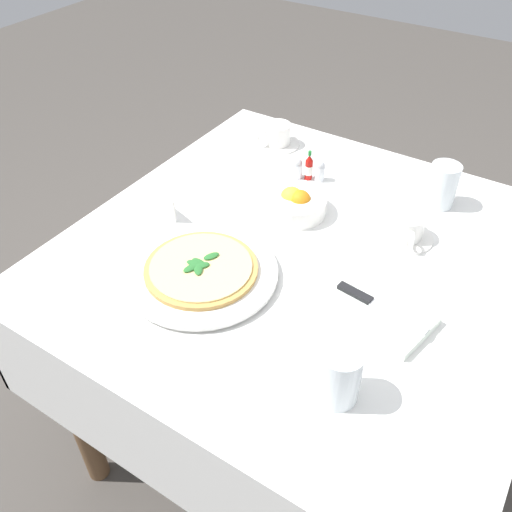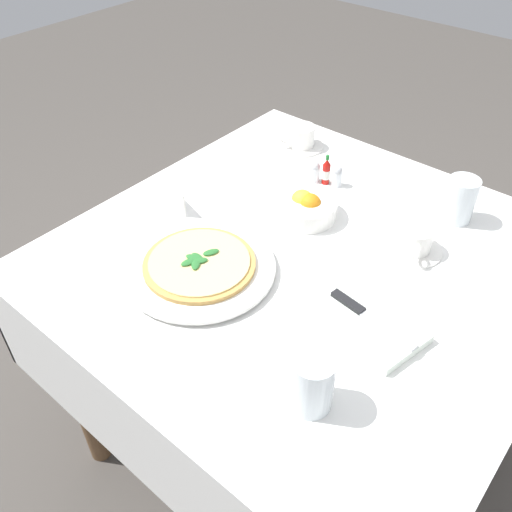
% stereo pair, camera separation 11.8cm
% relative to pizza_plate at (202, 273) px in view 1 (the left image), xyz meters
% --- Properties ---
extents(ground_plane, '(8.00, 8.00, 0.00)m').
position_rel_pizza_plate_xyz_m(ground_plane, '(0.15, 0.20, -0.77)').
color(ground_plane, '#4C4742').
extents(dining_table, '(1.03, 1.03, 0.76)m').
position_rel_pizza_plate_xyz_m(dining_table, '(0.15, 0.20, -0.15)').
color(dining_table, white).
rests_on(dining_table, ground_plane).
extents(pizza_plate, '(0.33, 0.33, 0.02)m').
position_rel_pizza_plate_xyz_m(pizza_plate, '(0.00, 0.00, 0.00)').
color(pizza_plate, white).
rests_on(pizza_plate, dining_table).
extents(pizza, '(0.24, 0.24, 0.02)m').
position_rel_pizza_plate_xyz_m(pizza, '(-0.00, -0.00, 0.01)').
color(pizza, tan).
rests_on(pizza, pizza_plate).
extents(coffee_cup_near_right, '(0.13, 0.13, 0.06)m').
position_rel_pizza_plate_xyz_m(coffee_cup_near_right, '(0.32, 0.36, 0.02)').
color(coffee_cup_near_right, white).
rests_on(coffee_cup_near_right, dining_table).
extents(coffee_cup_left_edge, '(0.13, 0.13, 0.06)m').
position_rel_pizza_plate_xyz_m(coffee_cup_left_edge, '(-0.16, 0.57, 0.02)').
color(coffee_cup_left_edge, white).
rests_on(coffee_cup_left_edge, dining_table).
extents(water_glass_far_left, '(0.07, 0.07, 0.11)m').
position_rel_pizza_plate_xyz_m(water_glass_far_left, '(0.37, -0.11, 0.04)').
color(water_glass_far_left, white).
rests_on(water_glass_far_left, dining_table).
extents(water_glass_center_back, '(0.07, 0.07, 0.11)m').
position_rel_pizza_plate_xyz_m(water_glass_center_back, '(0.34, 0.53, 0.04)').
color(water_glass_center_back, white).
rests_on(water_glass_center_back, dining_table).
extents(napkin_folded, '(0.24, 0.17, 0.02)m').
position_rel_pizza_plate_xyz_m(napkin_folded, '(0.35, 0.10, -0.00)').
color(napkin_folded, white).
rests_on(napkin_folded, dining_table).
extents(dinner_knife, '(0.20, 0.04, 0.01)m').
position_rel_pizza_plate_xyz_m(dinner_knife, '(0.35, 0.10, 0.01)').
color(dinner_knife, silver).
rests_on(dinner_knife, napkin_folded).
extents(citrus_bowl, '(0.15, 0.15, 0.06)m').
position_rel_pizza_plate_xyz_m(citrus_bowl, '(0.05, 0.31, 0.01)').
color(citrus_bowl, white).
rests_on(citrus_bowl, dining_table).
extents(hot_sauce_bottle, '(0.02, 0.02, 0.08)m').
position_rel_pizza_plate_xyz_m(hot_sauce_bottle, '(0.01, 0.46, 0.02)').
color(hot_sauce_bottle, '#B7140F').
rests_on(hot_sauce_bottle, dining_table).
extents(salt_shaker, '(0.03, 0.03, 0.06)m').
position_rel_pizza_plate_xyz_m(salt_shaker, '(0.04, 0.47, 0.01)').
color(salt_shaker, white).
rests_on(salt_shaker, dining_table).
extents(pepper_shaker, '(0.03, 0.03, 0.06)m').
position_rel_pizza_plate_xyz_m(pepper_shaker, '(-0.02, 0.45, 0.01)').
color(pepper_shaker, white).
rests_on(pepper_shaker, dining_table).
extents(menu_card, '(0.09, 0.03, 0.06)m').
position_rel_pizza_plate_xyz_m(menu_card, '(-0.21, 0.13, 0.02)').
color(menu_card, white).
rests_on(menu_card, dining_table).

